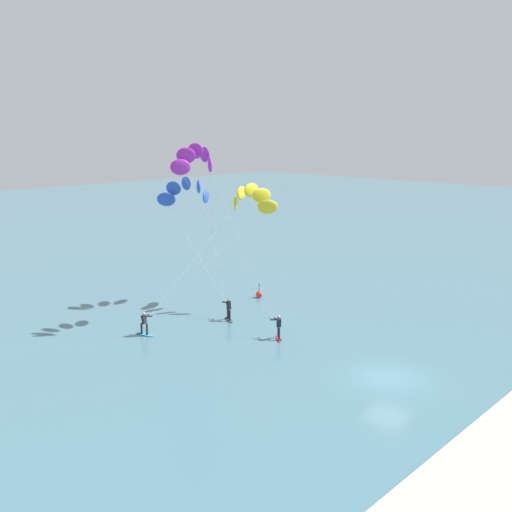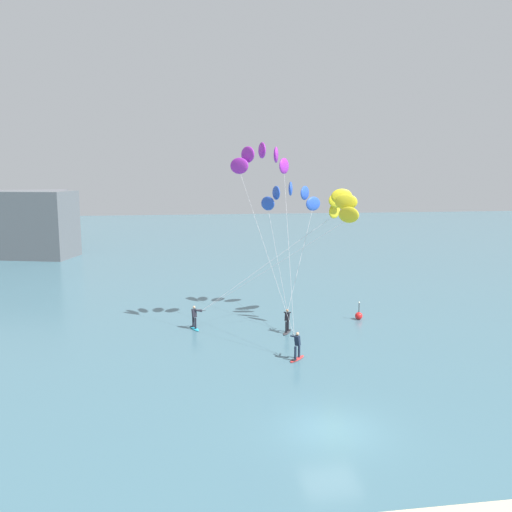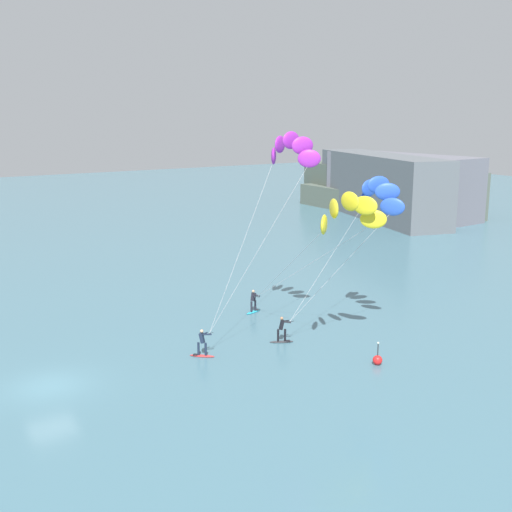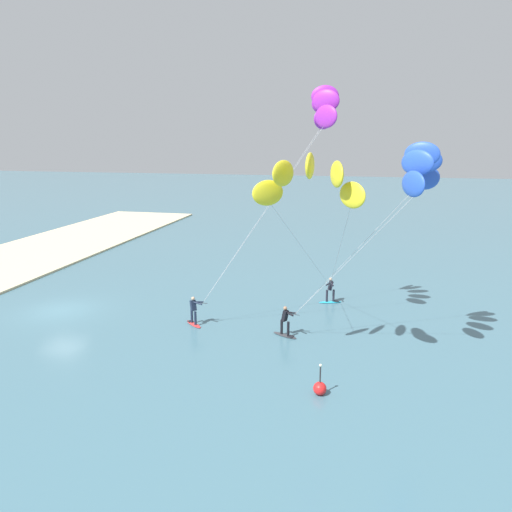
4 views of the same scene
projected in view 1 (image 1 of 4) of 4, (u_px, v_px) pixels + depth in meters
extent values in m
plane|color=#426B7A|center=(389.00, 377.00, 34.50)|extent=(240.00, 240.00, 0.00)
ellipsoid|color=red|center=(279.00, 338.00, 40.77)|extent=(1.28, 1.35, 0.08)
cube|color=black|center=(279.00, 340.00, 40.36)|extent=(0.40, 0.40, 0.02)
cylinder|color=#192338|center=(278.00, 331.00, 40.89)|extent=(0.14, 0.14, 0.78)
cylinder|color=#192338|center=(279.00, 333.00, 40.47)|extent=(0.14, 0.14, 0.78)
cube|color=#192338|center=(279.00, 323.00, 40.54)|extent=(0.44, 0.44, 0.63)
sphere|color=tan|center=(279.00, 317.00, 40.45)|extent=(0.20, 0.20, 0.20)
cylinder|color=black|center=(272.00, 319.00, 40.81)|extent=(0.11, 0.55, 0.03)
cylinder|color=#192338|center=(275.00, 320.00, 40.56)|extent=(0.38, 0.57, 0.15)
cylinder|color=#192338|center=(276.00, 319.00, 40.74)|extent=(0.23, 0.61, 0.15)
ellipsoid|color=purple|center=(210.00, 165.00, 43.65)|extent=(1.09, 1.31, 1.10)
ellipsoid|color=purple|center=(205.00, 155.00, 43.02)|extent=(0.66, 1.44, 1.10)
ellipsoid|color=purple|center=(195.00, 151.00, 42.14)|extent=(0.52, 1.43, 1.10)
ellipsoid|color=purple|center=(186.00, 156.00, 41.39)|extent=(0.99, 1.37, 1.10)
ellipsoid|color=purple|center=(180.00, 167.00, 41.07)|extent=(1.31, 1.09, 1.10)
cylinder|color=#B2B2B7|center=(240.00, 241.00, 42.26)|extent=(0.67, 6.72, 9.83)
cylinder|color=#B2B2B7|center=(226.00, 245.00, 40.97)|extent=(2.55, 6.26, 9.83)
ellipsoid|color=#333338|center=(229.00, 320.00, 44.72)|extent=(1.00, 1.50, 0.08)
cube|color=black|center=(227.00, 318.00, 45.09)|extent=(0.38, 0.38, 0.02)
cylinder|color=black|center=(230.00, 315.00, 44.43)|extent=(0.14, 0.14, 0.78)
cylinder|color=black|center=(228.00, 313.00, 44.84)|extent=(0.14, 0.14, 0.78)
cube|color=black|center=(229.00, 305.00, 44.49)|extent=(0.41, 0.42, 0.63)
sphere|color=#9E7051|center=(229.00, 300.00, 44.40)|extent=(0.20, 0.20, 0.20)
cylinder|color=black|center=(225.00, 302.00, 44.91)|extent=(0.16, 0.54, 0.03)
cylinder|color=black|center=(226.00, 302.00, 44.62)|extent=(0.18, 0.61, 0.15)
cylinder|color=black|center=(228.00, 302.00, 44.74)|extent=(0.42, 0.54, 0.15)
ellipsoid|color=blue|center=(206.00, 196.00, 49.19)|extent=(1.49, 1.09, 1.10)
ellipsoid|color=blue|center=(199.00, 187.00, 48.66)|extent=(1.17, 1.44, 1.10)
ellipsoid|color=blue|center=(186.00, 183.00, 47.98)|extent=(0.67, 1.58, 1.10)
ellipsoid|color=blue|center=(174.00, 188.00, 47.45)|extent=(0.56, 1.58, 1.10)
ellipsoid|color=blue|center=(166.00, 199.00, 47.26)|extent=(1.09, 1.49, 1.10)
cylinder|color=#B2B2B7|center=(215.00, 249.00, 47.08)|extent=(3.12, 5.37, 6.96)
cylinder|color=#B2B2B7|center=(195.00, 251.00, 46.12)|extent=(0.38, 6.19, 6.96)
ellipsoid|color=#23ADD1|center=(145.00, 335.00, 41.46)|extent=(0.82, 1.54, 0.08)
cube|color=black|center=(140.00, 333.00, 41.62)|extent=(0.36, 0.36, 0.02)
cylinder|color=black|center=(147.00, 329.00, 41.29)|extent=(0.14, 0.14, 0.78)
cylinder|color=black|center=(142.00, 328.00, 41.46)|extent=(0.14, 0.14, 0.78)
cube|color=black|center=(144.00, 319.00, 41.23)|extent=(0.39, 0.40, 0.63)
sphere|color=tan|center=(144.00, 314.00, 41.14)|extent=(0.20, 0.20, 0.20)
cylinder|color=black|center=(150.00, 316.00, 41.58)|extent=(0.55, 0.04, 0.03)
cylinder|color=black|center=(146.00, 316.00, 41.46)|extent=(0.59, 0.30, 0.15)
cylinder|color=black|center=(148.00, 316.00, 41.31)|extent=(0.59, 0.32, 0.15)
ellipsoid|color=yellow|center=(268.00, 207.00, 45.94)|extent=(1.30, 1.34, 1.10)
ellipsoid|color=yellow|center=(262.00, 195.00, 46.21)|extent=(1.55, 0.91, 1.10)
ellipsoid|color=yellow|center=(251.00, 190.00, 46.91)|extent=(1.55, 0.35, 1.10)
ellipsoid|color=yellow|center=(241.00, 193.00, 47.74)|extent=(1.56, 0.86, 1.10)
ellipsoid|color=yellow|center=(236.00, 203.00, 48.37)|extent=(1.34, 1.30, 1.10)
cylinder|color=#B2B2B7|center=(212.00, 260.00, 43.79)|extent=(9.96, 2.00, 6.55)
cylinder|color=#B2B2B7|center=(196.00, 257.00, 45.01)|extent=(10.03, 1.60, 6.55)
sphere|color=red|center=(259.00, 294.00, 50.68)|extent=(0.56, 0.56, 0.56)
cylinder|color=#262628|center=(259.00, 287.00, 50.55)|extent=(0.06, 0.06, 0.70)
sphere|color=#F2F2CC|center=(259.00, 282.00, 50.46)|extent=(0.12, 0.12, 0.12)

